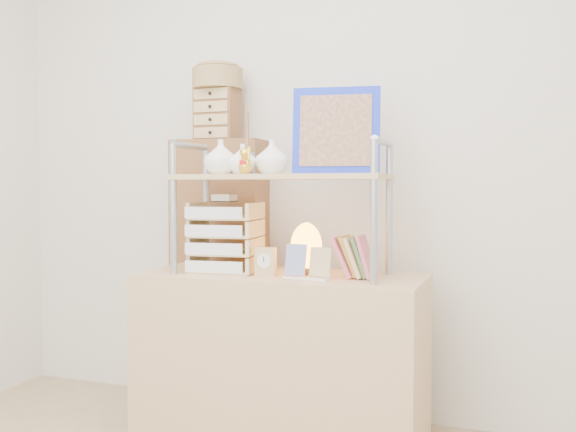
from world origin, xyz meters
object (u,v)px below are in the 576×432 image
cabinet (220,275)px  salt_lamp (306,248)px  desk (281,362)px  letter_tray (225,241)px

cabinet → salt_lamp: 0.67m
desk → cabinet: bearing=141.6°
cabinet → letter_tray: 0.47m
salt_lamp → letter_tray: bearing=-170.1°
desk → letter_tray: bearing=-179.6°
letter_tray → salt_lamp: bearing=9.9°
desk → letter_tray: size_ratio=3.56×
cabinet → desk: bearing=-42.9°
desk → salt_lamp: bearing=32.8°
desk → cabinet: cabinet is taller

